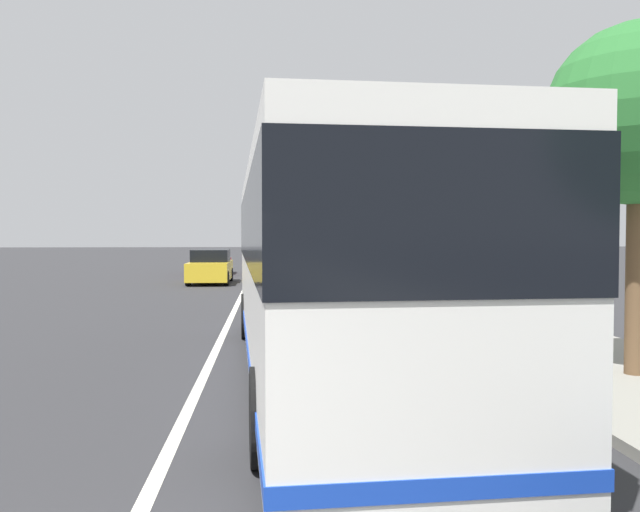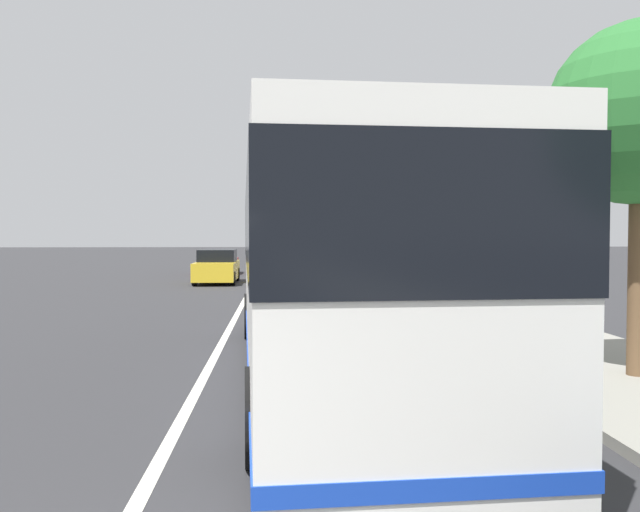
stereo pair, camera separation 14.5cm
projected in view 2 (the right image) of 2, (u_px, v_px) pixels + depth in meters
sidewalk_curb at (569, 355)px, 12.03m from camera, size 110.00×3.60×0.14m
lane_divider_line at (211, 363)px, 11.63m from camera, size 110.00×0.16×0.01m
coach_bus at (322, 257)px, 10.51m from camera, size 12.62×3.15×3.33m
car_behind_bus at (217, 267)px, 30.39m from camera, size 4.27×1.93×1.57m
car_far_distant at (219, 262)px, 36.95m from camera, size 4.20×2.00×1.44m
utility_pole at (427, 213)px, 21.21m from camera, size 0.29×0.29×6.01m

